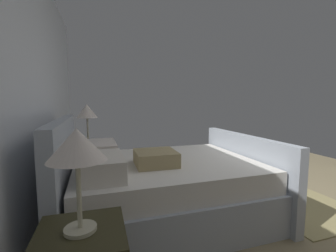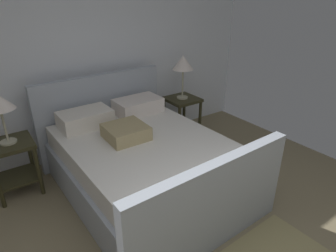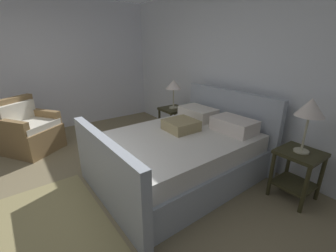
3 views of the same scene
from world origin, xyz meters
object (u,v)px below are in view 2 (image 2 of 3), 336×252
(nightstand_right, at_px, (182,111))
(nightstand_left, at_px, (13,159))
(table_lamp_right, at_px, (183,64))
(bed, at_px, (143,161))

(nightstand_right, bearing_deg, nightstand_left, -178.38)
(table_lamp_right, bearing_deg, nightstand_right, -108.43)
(nightstand_left, bearing_deg, table_lamp_right, 1.62)
(bed, distance_m, table_lamp_right, 1.58)
(bed, height_order, nightstand_left, bed)
(nightstand_right, bearing_deg, table_lamp_right, 71.57)
(nightstand_left, bearing_deg, nightstand_right, 1.62)
(bed, bearing_deg, nightstand_right, 34.79)
(bed, xyz_separation_m, table_lamp_right, (1.14, 0.79, 0.75))
(nightstand_right, distance_m, table_lamp_right, 0.69)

